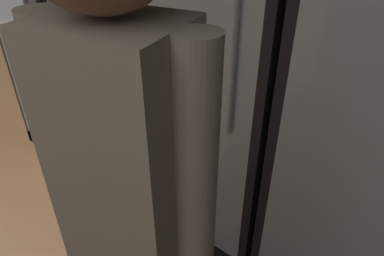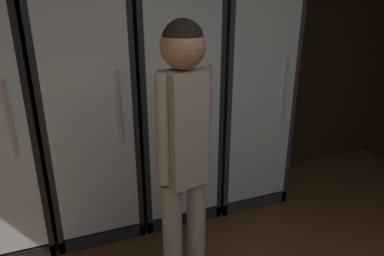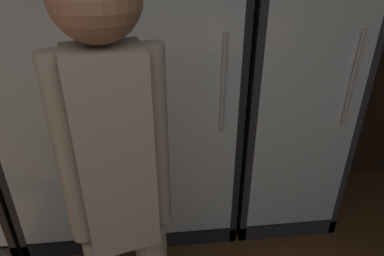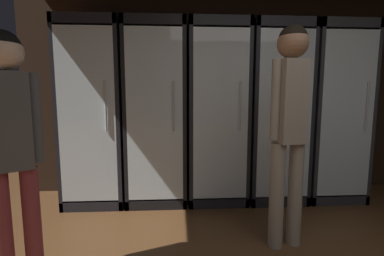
{
  "view_description": "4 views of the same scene",
  "coord_description": "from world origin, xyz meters",
  "px_view_note": "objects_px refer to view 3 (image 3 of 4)",
  "views": [
    {
      "loc": [
        0.1,
        1.37,
        1.58
      ],
      "look_at": [
        -0.73,
        2.42,
        0.73
      ],
      "focal_mm": 32.2,
      "sensor_mm": 36.0,
      "label": 1
    },
    {
      "loc": [
        -0.86,
        0.03,
        1.82
      ],
      "look_at": [
        0.1,
        2.5,
        0.8
      ],
      "focal_mm": 33.12,
      "sensor_mm": 36.0,
      "label": 2
    },
    {
      "loc": [
        -0.14,
        0.82,
        1.66
      ],
      "look_at": [
        0.05,
        2.54,
        0.75
      ],
      "focal_mm": 31.32,
      "sensor_mm": 36.0,
      "label": 3
    },
    {
      "loc": [
        -1.12,
        -0.25,
        1.18
      ],
      "look_at": [
        -0.96,
        2.51,
        0.85
      ],
      "focal_mm": 24.15,
      "sensor_mm": 36.0,
      "label": 4
    }
  ],
  "objects_px": {
    "cooler_far_right": "(287,80)",
    "cooler_right": "(179,83)",
    "shopper_near": "(118,179)",
    "cooler_center": "(64,87)"
  },
  "relations": [
    {
      "from": "cooler_right",
      "to": "shopper_near",
      "type": "relative_size",
      "value": 1.16
    },
    {
      "from": "cooler_center",
      "to": "shopper_near",
      "type": "distance_m",
      "value": 1.13
    },
    {
      "from": "cooler_right",
      "to": "cooler_far_right",
      "type": "height_order",
      "value": "same"
    },
    {
      "from": "cooler_right",
      "to": "shopper_near",
      "type": "xyz_separation_m",
      "value": [
        -0.26,
        -1.05,
        0.09
      ]
    },
    {
      "from": "cooler_center",
      "to": "shopper_near",
      "type": "bearing_deg",
      "value": -68.81
    },
    {
      "from": "cooler_far_right",
      "to": "shopper_near",
      "type": "xyz_separation_m",
      "value": [
        -0.93,
        -1.05,
        0.09
      ]
    },
    {
      "from": "cooler_far_right",
      "to": "cooler_right",
      "type": "bearing_deg",
      "value": -179.95
    },
    {
      "from": "cooler_center",
      "to": "cooler_far_right",
      "type": "distance_m",
      "value": 1.34
    },
    {
      "from": "cooler_center",
      "to": "cooler_far_right",
      "type": "xyz_separation_m",
      "value": [
        1.34,
        -0.0,
        -0.01
      ]
    },
    {
      "from": "cooler_far_right",
      "to": "shopper_near",
      "type": "height_order",
      "value": "cooler_far_right"
    }
  ]
}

